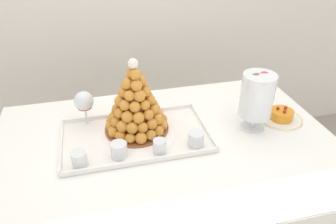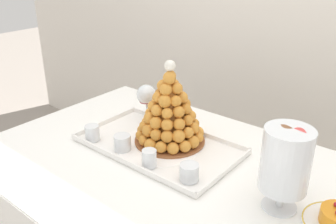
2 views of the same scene
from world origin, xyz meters
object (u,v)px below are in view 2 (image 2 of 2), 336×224
wine_glass (146,96)px  dessert_cup_centre (149,159)px  serving_tray (158,145)px  dessert_cup_mid_left (122,143)px  macaron_goblet (286,161)px  dessert_cup_mid_right (189,173)px  croquembouche (170,112)px  dessert_cup_left (92,133)px

wine_glass → dessert_cup_centre: bearing=-46.4°
serving_tray → dessert_cup_mid_left: 0.13m
macaron_goblet → dessert_cup_centre: bearing=-168.8°
dessert_cup_mid_right → wine_glass: 0.48m
croquembouche → wine_glass: size_ratio=1.97×
dessert_cup_mid_left → dessert_cup_mid_right: bearing=0.1°
serving_tray → dessert_cup_centre: 0.15m
dessert_cup_mid_right → macaron_goblet: (0.27, 0.06, 0.12)m
serving_tray → dessert_cup_left: 0.25m
dessert_cup_left → macaron_goblet: macaron_goblet is taller
serving_tray → croquembouche: croquembouche is taller
croquembouche → macaron_goblet: (0.47, -0.09, 0.02)m
dessert_cup_left → wine_glass: bearing=83.1°
serving_tray → croquembouche: bearing=75.4°
dessert_cup_mid_right → dessert_cup_left: bearing=-177.5°
dessert_cup_left → dessert_cup_mid_left: (0.14, 0.02, -0.00)m
croquembouche → wine_glass: bearing=155.0°
dessert_cup_left → serving_tray: bearing=29.9°
croquembouche → dessert_cup_mid_right: 0.27m
dessert_cup_mid_left → dessert_cup_centre: 0.15m
croquembouche → dessert_cup_left: 0.30m
dessert_cup_mid_left → wine_glass: size_ratio=0.38×
dessert_cup_mid_left → wine_glass: wine_glass is taller
croquembouche → dessert_cup_mid_right: croquembouche is taller
croquembouche → dessert_cup_mid_right: size_ratio=5.13×
serving_tray → dessert_cup_mid_left: size_ratio=9.56×
dessert_cup_left → dessert_cup_mid_left: dessert_cup_left is taller
dessert_cup_mid_right → wine_glass: wine_glass is taller
dessert_cup_centre → dessert_cup_mid_right: (0.15, 0.02, -0.00)m
dessert_cup_centre → dessert_cup_left: bearing=179.6°
dessert_cup_left → wine_glass: wine_glass is taller
croquembouche → dessert_cup_centre: bearing=-71.9°
croquembouche → dessert_cup_left: bearing=-142.9°
croquembouche → wine_glass: (-0.20, 0.09, -0.02)m
croquembouche → dessert_cup_left: croquembouche is taller
dessert_cup_mid_left → serving_tray: bearing=54.3°
dessert_cup_left → dessert_cup_centre: dessert_cup_centre is taller
serving_tray → dessert_cup_centre: dessert_cup_centre is taller
croquembouche → macaron_goblet: bearing=-11.2°
wine_glass → dessert_cup_mid_left: bearing=-66.4°
dessert_cup_left → dessert_cup_mid_right: 0.44m
serving_tray → croquembouche: (0.01, 0.05, 0.12)m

